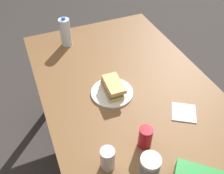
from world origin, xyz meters
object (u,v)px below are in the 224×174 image
at_px(water_bottle_tall, 65,32).
at_px(soda_can_silver, 108,159).
at_px(soda_can_red, 145,137).
at_px(dining_table, 134,108).
at_px(plastic_cup_stack, 149,171).
at_px(sandwich, 113,87).
at_px(paper_plate, 112,92).

bearing_deg(water_bottle_tall, soda_can_silver, -4.58).
height_order(soda_can_red, water_bottle_tall, water_bottle_tall).
relative_size(dining_table, plastic_cup_stack, 9.78).
height_order(dining_table, sandwich, sandwich).
height_order(dining_table, plastic_cup_stack, plastic_cup_stack).
bearing_deg(dining_table, paper_plate, -131.04).
xyz_separation_m(soda_can_red, plastic_cup_stack, (0.17, -0.08, 0.03)).
height_order(sandwich, soda_can_red, soda_can_red).
distance_m(sandwich, plastic_cup_stack, 0.56).
relative_size(water_bottle_tall, soda_can_silver, 1.80).
bearing_deg(plastic_cup_stack, soda_can_red, 155.26).
bearing_deg(soda_can_red, plastic_cup_stack, -24.74).
distance_m(paper_plate, water_bottle_tall, 0.61).
relative_size(paper_plate, sandwich, 1.34).
height_order(dining_table, soda_can_silver, soda_can_silver).
bearing_deg(sandwich, soda_can_red, 1.37).
xyz_separation_m(dining_table, plastic_cup_stack, (0.46, -0.17, 0.17)).
bearing_deg(plastic_cup_stack, paper_plate, 173.13).
distance_m(paper_plate, soda_can_red, 0.39).
distance_m(dining_table, plastic_cup_stack, 0.52).
bearing_deg(plastic_cup_stack, dining_table, 159.40).
relative_size(paper_plate, soda_can_silver, 2.04).
distance_m(dining_table, soda_can_red, 0.34).
distance_m(soda_can_red, water_bottle_tall, 0.99).
bearing_deg(soda_can_silver, sandwich, 154.84).
distance_m(soda_can_red, plastic_cup_stack, 0.19).
distance_m(dining_table, paper_plate, 0.17).
xyz_separation_m(paper_plate, sandwich, (0.00, 0.00, 0.05)).
bearing_deg(soda_can_red, water_bottle_tall, -172.76).
bearing_deg(sandwich, dining_table, 49.68).
height_order(sandwich, soda_can_silver, soda_can_silver).
xyz_separation_m(paper_plate, soda_can_red, (0.39, 0.01, 0.05)).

